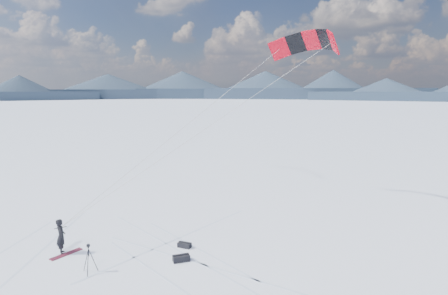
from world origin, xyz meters
name	(u,v)px	position (x,y,z in m)	size (l,w,h in m)	color
ground	(92,261)	(0.00, 0.00, 0.00)	(1800.00, 1800.00, 0.00)	white
horizon_hills	(86,159)	(0.00, 0.00, 4.68)	(704.84, 706.81, 10.56)	#1B2636
snow_tracks	(100,260)	(0.33, 0.01, 0.00)	(17.62, 10.25, 0.01)	silver
snowkiter	(62,253)	(-1.23, 1.45, 0.00)	(0.61, 0.40, 1.67)	black
snowboard	(66,254)	(-1.05, 1.24, 0.02)	(1.54, 0.29, 0.04)	maroon
tripod	(89,254)	(-0.18, -1.04, 0.81)	(0.59, 0.62, 1.25)	black
gear_bag_a	(181,258)	(3.66, -1.58, 0.15)	(0.77, 0.41, 0.33)	black
gear_bag_b	(184,245)	(4.24, -0.22, 0.13)	(0.67, 0.68, 0.29)	black
power_kite	(306,44)	(14.09, 4.07, 10.55)	(16.56, 5.85, 10.20)	red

